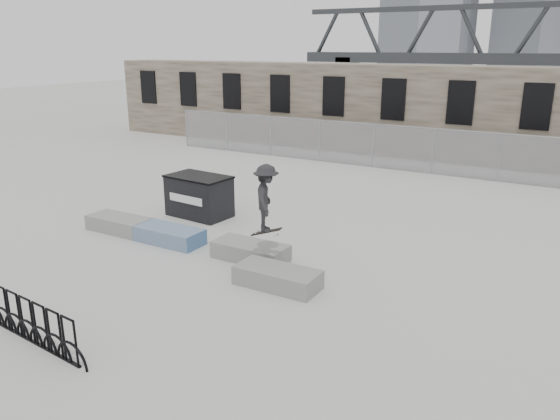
# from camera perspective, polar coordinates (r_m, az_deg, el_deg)

# --- Properties ---
(ground) EXTENTS (120.00, 120.00, 0.00)m
(ground) POSITION_cam_1_polar(r_m,az_deg,el_deg) (15.18, -7.83, -4.26)
(ground) COLOR beige
(ground) RESTS_ON ground
(stone_wall) EXTENTS (36.00, 2.58, 4.50)m
(stone_wall) POSITION_cam_1_polar(r_m,az_deg,el_deg) (28.88, 12.52, 10.14)
(stone_wall) COLOR brown
(stone_wall) RESTS_ON ground
(chainlink_fence) EXTENTS (22.06, 0.06, 2.02)m
(chainlink_fence) POSITION_cam_1_polar(r_m,az_deg,el_deg) (25.55, 9.68, 6.71)
(chainlink_fence) COLOR gray
(chainlink_fence) RESTS_ON ground
(planter_far_left) EXTENTS (2.00, 0.90, 0.45)m
(planter_far_left) POSITION_cam_1_polar(r_m,az_deg,el_deg) (17.27, -16.46, -1.33)
(planter_far_left) COLOR gray
(planter_far_left) RESTS_ON ground
(planter_center_left) EXTENTS (2.00, 0.90, 0.45)m
(planter_center_left) POSITION_cam_1_polar(r_m,az_deg,el_deg) (15.90, -11.46, -2.53)
(planter_center_left) COLOR #305B92
(planter_center_left) RESTS_ON ground
(planter_center_right) EXTENTS (2.00, 0.90, 0.45)m
(planter_center_right) POSITION_cam_1_polar(r_m,az_deg,el_deg) (14.40, -3.11, -4.27)
(planter_center_right) COLOR gray
(planter_center_right) RESTS_ON ground
(planter_offset) EXTENTS (2.00, 0.90, 0.45)m
(planter_offset) POSITION_cam_1_polar(r_m,az_deg,el_deg) (12.83, -0.27, -6.97)
(planter_offset) COLOR gray
(planter_offset) RESTS_ON ground
(dumpster) EXTENTS (2.16, 1.42, 1.36)m
(dumpster) POSITION_cam_1_polar(r_m,az_deg,el_deg) (18.11, -8.45, 1.48)
(dumpster) COLOR black
(dumpster) RESTS_ON ground
(bike_rack) EXTENTS (3.58, 0.37, 0.90)m
(bike_rack) POSITION_cam_1_polar(r_m,az_deg,el_deg) (11.56, -24.91, -10.41)
(bike_rack) COLOR black
(bike_rack) RESTS_ON ground
(skateboarder) EXTENTS (1.06, 1.23, 1.82)m
(skateboarder) POSITION_cam_1_polar(r_m,az_deg,el_deg) (13.15, -1.46, 1.24)
(skateboarder) COLOR black
(skateboarder) RESTS_ON ground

